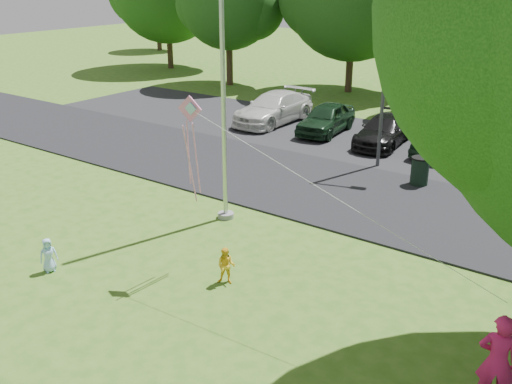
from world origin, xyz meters
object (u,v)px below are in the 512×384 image
Objects in this scene: woman at (497,361)px; kite at (196,130)px; trash_can at (420,171)px; child_yellow at (226,266)px; street_lamp at (393,62)px; flagpole at (223,85)px; child_blue at (48,255)px.

kite is at bearing -19.82° from woman.
trash_can is 1.12× the size of child_yellow.
child_yellow is (-1.34, -9.41, -0.06)m from trash_can.
woman is at bearing -74.24° from street_lamp.
flagpole is 9.41× the size of trash_can.
child_blue is (-4.06, -2.16, -0.02)m from child_yellow.
street_lamp is 7.17× the size of child_yellow.
street_lamp is 7.48× the size of child_blue.
flagpole reaches higher than woman.
flagpole is 1.27× the size of kite.
child_blue is 5.09m from kite.
child_yellow is at bearing -103.46° from street_lamp.
flagpole reaches higher than kite.
child_yellow is 3.39m from kite.
flagpole reaches higher than trash_can.
kite is at bearing -108.45° from street_lamp.
child_blue is (-5.39, -11.58, -0.08)m from trash_can.
street_lamp is at bearing 74.72° from flagpole.
trash_can is 11.23m from woman.
flagpole is 5.44× the size of woman.
street_lamp is 11.18m from child_yellow.
street_lamp is at bearing 8.38° from child_blue.
child_yellow is 0.12× the size of kite.
kite is (1.60, -3.01, -0.42)m from flagpole.
flagpole reaches higher than street_lamp.
trash_can is 0.58× the size of woman.
street_lamp is at bearing 147.59° from trash_can.
child_blue is at bearing -5.78° from woman.
kite is (-2.25, -9.29, 3.21)m from trash_can.
child_blue is at bearing -114.98° from trash_can.
child_yellow is at bearing -18.68° from kite.
trash_can is 0.14× the size of kite.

